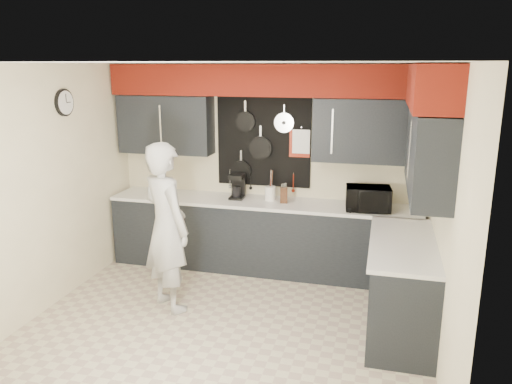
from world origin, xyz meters
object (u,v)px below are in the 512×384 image
(microwave, at_px, (368,199))
(coffee_maker, at_px, (238,185))
(utensil_crock, at_px, (270,193))
(knife_block, at_px, (284,195))
(person, at_px, (166,227))

(microwave, bearing_deg, coffee_maker, 168.99)
(utensil_crock, xyz_separation_m, coffee_maker, (-0.43, -0.01, 0.08))
(knife_block, xyz_separation_m, person, (-1.01, -1.25, -0.10))
(coffee_maker, height_order, person, person)
(knife_block, xyz_separation_m, utensil_crock, (-0.19, 0.08, -0.01))
(utensil_crock, bearing_deg, knife_block, -21.82)
(utensil_crock, xyz_separation_m, person, (-0.82, -1.32, -0.09))
(utensil_crock, relative_size, coffee_maker, 0.55)
(knife_block, height_order, coffee_maker, coffee_maker)
(knife_block, height_order, person, person)
(coffee_maker, bearing_deg, person, -108.36)
(knife_block, distance_m, coffee_maker, 0.63)
(microwave, distance_m, knife_block, 1.03)
(microwave, xyz_separation_m, knife_block, (-1.02, 0.08, -0.04))
(person, bearing_deg, microwave, -115.36)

